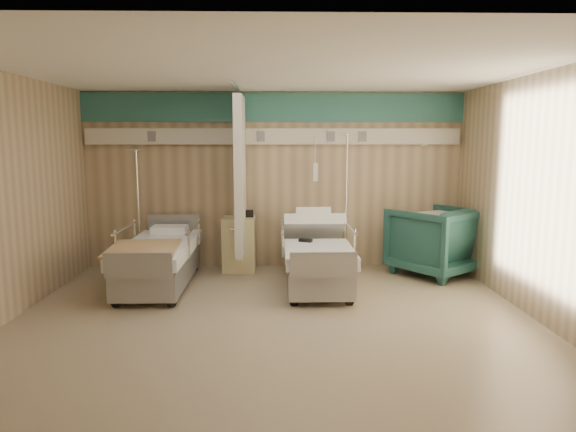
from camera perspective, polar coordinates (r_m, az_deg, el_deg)
The scene contains 13 objects.
ground at distance 6.07m, azimuth -1.64°, elevation -11.19°, with size 6.00×5.00×0.00m, color gray.
room_walls at distance 5.98m, azimuth -1.99°, elevation 6.72°, with size 6.04×5.04×2.82m.
bed_right at distance 7.25m, azimuth 3.17°, elevation -5.35°, with size 1.00×2.16×0.63m, color white, non-canonical shape.
bed_left at distance 7.41m, azimuth -14.11°, elevation -5.29°, with size 1.00×2.16×0.63m, color white, non-canonical shape.
bedside_cabinet at distance 8.11m, azimuth -5.46°, elevation -3.12°, with size 0.50×0.48×0.85m, color #DAC888.
visitor_armchair at distance 8.14m, azimuth 15.96°, elevation -2.66°, with size 1.12×1.15×1.04m, color #1D4942.
waffle_blanket at distance 8.03m, azimuth 16.28°, elevation 1.24°, with size 0.68×0.61×0.08m, color silver.
iv_stand_right at distance 7.97m, azimuth 6.38°, elevation -3.23°, with size 0.38×0.38×2.14m.
iv_stand_left at distance 8.29m, azimuth -16.12°, elevation -3.40°, with size 0.34×0.34×1.90m.
call_remote at distance 7.19m, azimuth 1.97°, elevation -2.73°, with size 0.18×0.08×0.04m, color black.
tan_blanket at distance 6.92m, azimuth -15.75°, elevation -3.49°, with size 0.87×1.10×0.04m, color tan.
toiletry_bag at distance 8.06m, azimuth -4.57°, elevation 0.27°, with size 0.19×0.12×0.11m, color black.
white_cup at distance 8.13m, azimuth -5.75°, elevation 0.36°, with size 0.08×0.08×0.11m, color white.
Camera 1 is at (0.04, -5.72, 2.03)m, focal length 32.00 mm.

